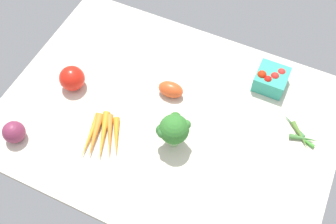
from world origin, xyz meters
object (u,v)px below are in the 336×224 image
okra_pile (301,135)px  roma_tomato (171,89)px  red_onion_center (14,132)px  berry_basket (271,79)px  broccoli_head (173,129)px  carrot_bunch (102,136)px  bell_pepper_red (72,78)px

okra_pile → roma_tomato: roma_tomato is taller
red_onion_center → berry_basket: berry_basket is taller
berry_basket → broccoli_head: 38.86cm
carrot_bunch → roma_tomato: bearing=-117.0°
bell_pepper_red → red_onion_center: size_ratio=1.22×
okra_pile → broccoli_head: broccoli_head is taller
carrot_bunch → okra_pile: (-54.45, -26.18, -0.40)cm
berry_basket → broccoli_head: broccoli_head is taller
carrot_bunch → roma_tomato: size_ratio=2.15×
carrot_bunch → roma_tomato: (-12.07, -23.69, 1.40)cm
bell_pepper_red → okra_pile: 73.85cm
berry_basket → roma_tomato: 32.79cm
carrot_bunch → broccoli_head: (-20.12, -7.76, 6.97)cm
broccoli_head → okra_pile: bearing=-151.8°
okra_pile → berry_basket: bearing=-45.4°
okra_pile → bell_pepper_red: bearing=10.1°
carrot_bunch → okra_pile: carrot_bunch is taller
berry_basket → carrot_bunch: bearing=45.5°
bell_pepper_red → carrot_bunch: size_ratio=0.46×
roma_tomato → berry_basket: bearing=-152.2°
berry_basket → broccoli_head: bearing=58.9°
broccoli_head → carrot_bunch: bearing=21.1°
bell_pepper_red → okra_pile: (-72.64, -12.93, -3.32)cm
okra_pile → broccoli_head: (34.33, 18.43, 7.37)cm
red_onion_center → okra_pile: red_onion_center is taller
bell_pepper_red → roma_tomato: bearing=-161.0°
bell_pepper_red → red_onion_center: 24.56cm
carrot_bunch → okra_pile: size_ratio=1.36×
roma_tomato → broccoli_head: size_ratio=0.65×
red_onion_center → broccoli_head: broccoli_head is taller
red_onion_center → berry_basket: bearing=-141.0°
bell_pepper_red → broccoli_head: bearing=171.8°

